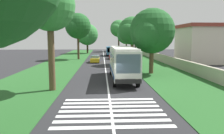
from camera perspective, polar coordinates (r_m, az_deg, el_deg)
The scene contains 19 objects.
ground at distance 19.50m, azimuth -0.89°, elevation -6.55°, with size 160.00×160.00×0.00m, color #262628.
grass_verge_left at distance 35.08m, azimuth -15.22°, elevation -0.57°, with size 120.00×8.00×0.04m, color #235623.
grass_verge_right at distance 35.36m, azimuth 11.71°, elevation -0.41°, with size 120.00×8.00×0.04m, color #235623.
centre_line at distance 34.25m, azimuth -1.70°, elevation -0.53°, with size 110.00×0.16×0.01m, color silver.
coach_bus at distance 25.20m, azimuth 2.75°, elevation 1.54°, with size 11.16×2.62×3.73m.
zebra_crossing at distance 14.64m, azimuth -0.24°, elevation -11.28°, with size 5.85×6.80×0.01m.
trailing_car_0 at distance 44.19m, azimuth -4.44°, elevation 2.08°, with size 4.30×1.78×1.43m.
trailing_car_1 at distance 51.62m, azimuth 0.20°, elevation 2.85°, with size 4.30×1.78×1.43m.
trailing_minibus_0 at distance 62.05m, azimuth -0.49°, elevation 4.41°, with size 6.00×2.14×2.53m.
roadside_tree_left_0 at distance 51.02m, azimuth -8.94°, elevation 10.27°, with size 6.88×5.77×10.41m.
roadside_tree_left_1 at distance 20.60m, azimuth -16.07°, elevation 14.65°, with size 4.96×4.48×9.76m.
roadside_tree_left_3 at distance 71.91m, azimuth -6.61°, elevation 8.24°, with size 8.30×6.90×9.52m.
roadside_tree_right_0 at distance 30.15m, azimuth 10.03°, elevation 8.86°, with size 7.19×5.99×8.68m.
roadside_tree_right_1 at distance 83.03m, azimuth 1.63°, elevation 9.82°, with size 7.93×6.40×11.69m.
roadside_tree_right_2 at distance 61.42m, azimuth 3.61°, elevation 8.19°, with size 6.10×5.18×8.32m.
roadside_tree_right_3 at distance 40.64m, azimuth 5.09°, elevation 9.16°, with size 6.08×5.12×8.69m.
utility_pole at distance 36.03m, azimuth 6.05°, elevation 6.08°, with size 0.24×1.40×7.49m.
roadside_wall at distance 40.98m, azimuth 14.61°, elevation 1.65°, with size 70.00×0.40×1.53m, color #B2A893.
roadside_building at distance 47.65m, azimuth 22.94°, elevation 5.67°, with size 9.77×9.76×7.51m.
Camera 1 is at (-18.93, 0.60, 4.67)m, focal length 35.22 mm.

